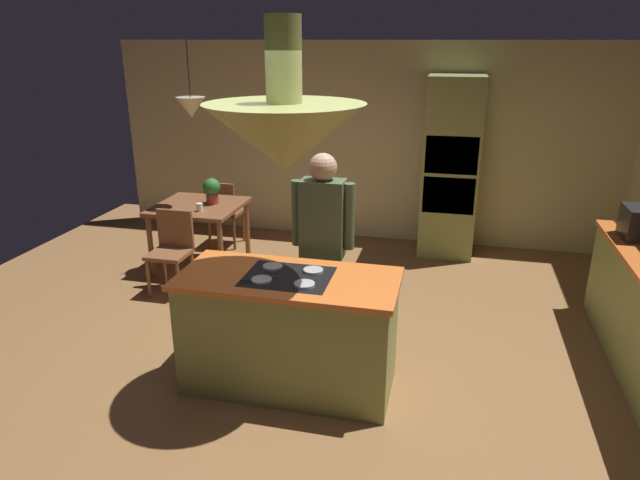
{
  "coord_description": "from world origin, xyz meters",
  "views": [
    {
      "loc": [
        1.11,
        -3.85,
        2.57
      ],
      "look_at": [
        0.1,
        0.4,
        1.0
      ],
      "focal_mm": 31.6,
      "sensor_mm": 36.0,
      "label": 1
    }
  ],
  "objects_px": {
    "chair_facing_island": "(172,246)",
    "potted_plant_on_table": "(212,190)",
    "chair_by_back_wall": "(223,209)",
    "oven_tower": "(451,168)",
    "dining_table": "(199,213)",
    "cup_on_table": "(200,207)",
    "kitchen_island": "(289,331)",
    "person_at_island": "(323,239)"
  },
  "relations": [
    {
      "from": "oven_tower",
      "to": "dining_table",
      "type": "distance_m",
      "value": 3.05
    },
    {
      "from": "potted_plant_on_table",
      "to": "dining_table",
      "type": "bearing_deg",
      "value": -150.36
    },
    {
      "from": "chair_facing_island",
      "to": "cup_on_table",
      "type": "relative_size",
      "value": 9.67
    },
    {
      "from": "chair_facing_island",
      "to": "chair_by_back_wall",
      "type": "height_order",
      "value": "same"
    },
    {
      "from": "dining_table",
      "to": "potted_plant_on_table",
      "type": "bearing_deg",
      "value": 29.64
    },
    {
      "from": "potted_plant_on_table",
      "to": "chair_by_back_wall",
      "type": "bearing_deg",
      "value": 102.92
    },
    {
      "from": "kitchen_island",
      "to": "cup_on_table",
      "type": "distance_m",
      "value": 2.46
    },
    {
      "from": "kitchen_island",
      "to": "dining_table",
      "type": "distance_m",
      "value": 2.71
    },
    {
      "from": "dining_table",
      "to": "person_at_island",
      "type": "distance_m",
      "value": 2.34
    },
    {
      "from": "oven_tower",
      "to": "chair_facing_island",
      "type": "xyz_separation_m",
      "value": [
        -2.8,
        -1.84,
        -0.58
      ]
    },
    {
      "from": "person_at_island",
      "to": "cup_on_table",
      "type": "xyz_separation_m",
      "value": [
        -1.68,
        1.21,
        -0.18
      ]
    },
    {
      "from": "chair_facing_island",
      "to": "chair_by_back_wall",
      "type": "bearing_deg",
      "value": 90.0
    },
    {
      "from": "oven_tower",
      "to": "potted_plant_on_table",
      "type": "height_order",
      "value": "oven_tower"
    },
    {
      "from": "chair_facing_island",
      "to": "cup_on_table",
      "type": "height_order",
      "value": "chair_facing_island"
    },
    {
      "from": "chair_facing_island",
      "to": "potted_plant_on_table",
      "type": "xyz_separation_m",
      "value": [
        0.14,
        0.77,
        0.42
      ]
    },
    {
      "from": "potted_plant_on_table",
      "to": "cup_on_table",
      "type": "distance_m",
      "value": 0.34
    },
    {
      "from": "kitchen_island",
      "to": "cup_on_table",
      "type": "xyz_separation_m",
      "value": [
        -1.57,
        1.86,
        0.34
      ]
    },
    {
      "from": "oven_tower",
      "to": "cup_on_table",
      "type": "relative_size",
      "value": 24.13
    },
    {
      "from": "chair_facing_island",
      "to": "potted_plant_on_table",
      "type": "relative_size",
      "value": 2.9
    },
    {
      "from": "kitchen_island",
      "to": "dining_table",
      "type": "height_order",
      "value": "kitchen_island"
    },
    {
      "from": "chair_by_back_wall",
      "to": "potted_plant_on_table",
      "type": "xyz_separation_m",
      "value": [
        0.14,
        -0.61,
        0.42
      ]
    },
    {
      "from": "dining_table",
      "to": "cup_on_table",
      "type": "relative_size",
      "value": 10.74
    },
    {
      "from": "potted_plant_on_table",
      "to": "cup_on_table",
      "type": "height_order",
      "value": "potted_plant_on_table"
    },
    {
      "from": "kitchen_island",
      "to": "cup_on_table",
      "type": "bearing_deg",
      "value": 130.16
    },
    {
      "from": "dining_table",
      "to": "cup_on_table",
      "type": "height_order",
      "value": "cup_on_table"
    },
    {
      "from": "kitchen_island",
      "to": "cup_on_table",
      "type": "height_order",
      "value": "kitchen_island"
    },
    {
      "from": "dining_table",
      "to": "chair_facing_island",
      "type": "bearing_deg",
      "value": -90.0
    },
    {
      "from": "chair_facing_island",
      "to": "potted_plant_on_table",
      "type": "distance_m",
      "value": 0.89
    },
    {
      "from": "chair_by_back_wall",
      "to": "person_at_island",
      "type": "bearing_deg",
      "value": 130.23
    },
    {
      "from": "chair_by_back_wall",
      "to": "kitchen_island",
      "type": "bearing_deg",
      "value": 121.32
    },
    {
      "from": "chair_facing_island",
      "to": "oven_tower",
      "type": "bearing_deg",
      "value": 33.27
    },
    {
      "from": "kitchen_island",
      "to": "oven_tower",
      "type": "height_order",
      "value": "oven_tower"
    },
    {
      "from": "person_at_island",
      "to": "chair_by_back_wall",
      "type": "bearing_deg",
      "value": 130.23
    },
    {
      "from": "chair_by_back_wall",
      "to": "cup_on_table",
      "type": "xyz_separation_m",
      "value": [
        0.13,
        -0.93,
        0.3
      ]
    },
    {
      "from": "cup_on_table",
      "to": "person_at_island",
      "type": "bearing_deg",
      "value": -35.74
    },
    {
      "from": "dining_table",
      "to": "chair_facing_island",
      "type": "relative_size",
      "value": 1.11
    },
    {
      "from": "oven_tower",
      "to": "chair_facing_island",
      "type": "distance_m",
      "value": 3.4
    },
    {
      "from": "person_at_island",
      "to": "cup_on_table",
      "type": "distance_m",
      "value": 2.08
    },
    {
      "from": "chair_facing_island",
      "to": "cup_on_table",
      "type": "xyz_separation_m",
      "value": [
        0.13,
        0.46,
        0.3
      ]
    },
    {
      "from": "oven_tower",
      "to": "person_at_island",
      "type": "xyz_separation_m",
      "value": [
        -0.99,
        -2.59,
        -0.1
      ]
    },
    {
      "from": "person_at_island",
      "to": "cup_on_table",
      "type": "height_order",
      "value": "person_at_island"
    },
    {
      "from": "person_at_island",
      "to": "kitchen_island",
      "type": "bearing_deg",
      "value": -99.73
    }
  ]
}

